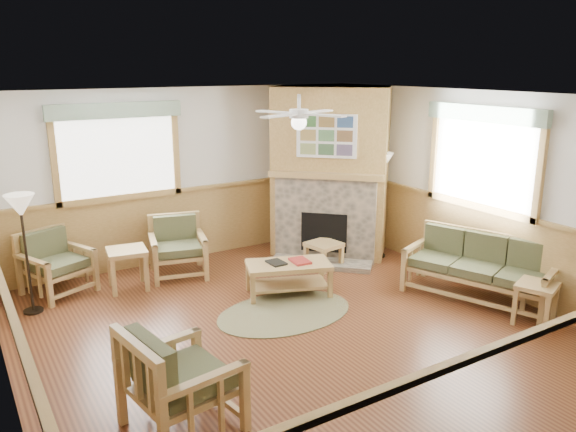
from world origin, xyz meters
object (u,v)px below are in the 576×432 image
end_table_chairs (128,269)px  floor_lamp_left (26,254)px  armchair_back_right (178,247)px  armchair_left (181,378)px  floor_lamp_right (379,205)px  coffee_table (289,279)px  footstool (324,255)px  armchair_back_left (57,263)px  end_table_sofa (535,303)px  sofa (478,268)px

end_table_chairs → floor_lamp_left: bearing=-174.6°
armchair_back_right → armchair_left: (-1.30, -3.45, 0.04)m
armchair_left → floor_lamp_right: bearing=-68.2°
coffee_table → footstool: bearing=51.1°
footstool → armchair_left: bearing=-142.1°
armchair_back_left → floor_lamp_left: bearing=-153.2°
end_table_sofa → footstool: 3.09m
armchair_back_right → armchair_left: bearing=-96.6°
armchair_back_left → armchair_left: armchair_left is taller
end_table_sofa → footstool: bearing=109.8°
armchair_back_right → floor_lamp_left: floor_lamp_left is taller
coffee_table → footstool: size_ratio=2.43×
end_table_sofa → coffee_table: bearing=131.5°
coffee_table → footstool: coffee_table is taller
sofa → floor_lamp_left: size_ratio=1.21×
coffee_table → footstool: (1.00, 0.59, -0.02)m
armchair_left → footstool: bearing=-60.6°
armchair_back_right → end_table_chairs: (-0.78, -0.13, -0.14)m
end_table_sofa → floor_lamp_right: 2.95m
floor_lamp_left → armchair_back_left: bearing=49.7°
sofa → end_table_chairs: bearing=-146.9°
floor_lamp_right → floor_lamp_left: bearing=172.7°
coffee_table → floor_lamp_right: (2.05, 0.57, 0.63)m
armchair_left → coffee_table: bearing=-57.8°
end_table_chairs → armchair_left: bearing=-98.8°
floor_lamp_left → armchair_back_right: bearing=6.8°
floor_lamp_left → footstool: bearing=-8.8°
armchair_left → floor_lamp_left: (-0.75, 3.20, 0.30)m
coffee_table → armchair_back_right: bearing=145.1°
end_table_sofa → floor_lamp_left: bearing=145.3°
armchair_left → floor_lamp_left: size_ratio=0.61×
armchair_back_left → armchair_back_right: bearing=-31.0°
end_table_chairs → floor_lamp_left: (-1.26, -0.12, 0.48)m
floor_lamp_left → end_table_sofa: bearing=-34.7°
sofa → coffee_table: size_ratio=1.66×
sofa → coffee_table: sofa is taller
armchair_back_right → end_table_sofa: armchair_back_right is taller
armchair_left → floor_lamp_left: floor_lamp_left is taller
armchair_back_left → end_table_sofa: armchair_back_left is taller
armchair_back_right → floor_lamp_left: bearing=-159.1°
armchair_back_right → floor_lamp_left: (-2.04, -0.24, 0.34)m
sofa → end_table_sofa: size_ratio=3.67×
floor_lamp_left → sofa: bearing=-27.6°
armchair_back_left → footstool: size_ratio=1.85×
armchair_back_right → end_table_chairs: 0.81m
sofa → end_table_chairs: 4.75m
sofa → footstool: size_ratio=4.03×
coffee_table → end_table_chairs: size_ratio=1.94×
end_table_sofa → floor_lamp_left: floor_lamp_left is taller
end_table_chairs → floor_lamp_right: (3.84, -0.77, 0.56)m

